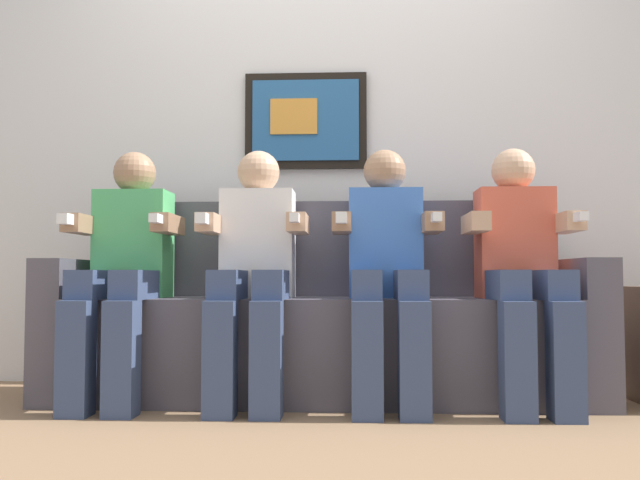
{
  "coord_description": "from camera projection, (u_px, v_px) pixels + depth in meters",
  "views": [
    {
      "loc": [
        0.14,
        -2.73,
        0.54
      ],
      "look_at": [
        0.0,
        0.15,
        0.7
      ],
      "focal_mm": 37.91,
      "sensor_mm": 36.0,
      "label": 1
    }
  ],
  "objects": [
    {
      "name": "ground_plane",
      "position": [
        318.0,
        413.0,
        2.7
      ],
      "size": [
        6.26,
        6.26,
        0.0
      ],
      "primitive_type": "plane",
      "color": "#8C6B4C"
    },
    {
      "name": "back_wall_assembly",
      "position": [
        325.0,
        132.0,
        3.53
      ],
      "size": [
        4.82,
        0.1,
        2.6
      ],
      "color": "silver",
      "rests_on": "ground_plane"
    },
    {
      "name": "couch",
      "position": [
        322.0,
        328.0,
        3.04
      ],
      "size": [
        2.42,
        0.58,
        0.9
      ],
      "color": "#514C56",
      "rests_on": "ground_plane"
    },
    {
      "name": "person_leftmost",
      "position": [
        124.0,
        262.0,
        2.93
      ],
      "size": [
        0.46,
        0.56,
        1.11
      ],
      "color": "#4CB266",
      "rests_on": "ground_plane"
    },
    {
      "name": "person_left_center",
      "position": [
        254.0,
        262.0,
        2.9
      ],
      "size": [
        0.46,
        0.56,
        1.11
      ],
      "color": "white",
      "rests_on": "ground_plane"
    },
    {
      "name": "person_right_center",
      "position": [
        387.0,
        262.0,
        2.87
      ],
      "size": [
        0.46,
        0.56,
        1.11
      ],
      "color": "#3F72CC",
      "rests_on": "ground_plane"
    },
    {
      "name": "person_rightmost",
      "position": [
        522.0,
        262.0,
        2.85
      ],
      "size": [
        0.46,
        0.56,
        1.11
      ],
      "color": "#D8593F",
      "rests_on": "ground_plane"
    }
  ]
}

